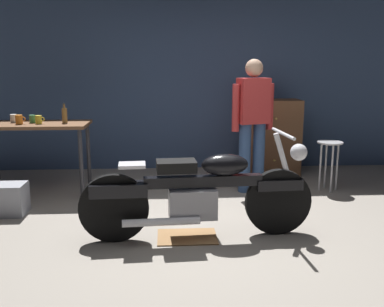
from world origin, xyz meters
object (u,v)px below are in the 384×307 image
object	(u,v)px
mug_green_speckled	(33,119)
mug_white_ceramic	(14,118)
person_standing	(253,120)
wooden_dresser	(271,137)
bottle	(65,115)
storage_bin	(5,199)
motorcycle	(200,192)
mug_orange_travel	(19,120)
mug_yellow_tall	(39,120)
shop_stool	(330,153)

from	to	relation	value
mug_green_speckled	mug_white_ceramic	bearing A→B (deg)	166.46
person_standing	mug_white_ceramic	world-z (taller)	person_standing
wooden_dresser	mug_green_speckled	distance (m)	3.31
bottle	storage_bin	bearing A→B (deg)	-125.19
mug_white_ceramic	bottle	world-z (taller)	bottle
motorcycle	mug_orange_travel	world-z (taller)	mug_orange_travel
mug_yellow_tall	mug_orange_travel	distance (m)	0.23
wooden_dresser	mug_white_ceramic	world-z (taller)	wooden_dresser
mug_yellow_tall	mug_orange_travel	bearing A→B (deg)	-176.24
motorcycle	bottle	distance (m)	2.23
mug_yellow_tall	motorcycle	bearing A→B (deg)	-38.39
mug_green_speckled	wooden_dresser	bearing A→B (deg)	14.83
shop_stool	mug_orange_travel	distance (m)	3.87
shop_stool	mug_yellow_tall	xyz separation A→B (m)	(-3.61, -0.01, 0.45)
storage_bin	mug_yellow_tall	world-z (taller)	mug_yellow_tall
mug_white_ceramic	mug_orange_travel	world-z (taller)	mug_orange_travel
motorcycle	mug_yellow_tall	size ratio (longest dim) A/B	19.97
storage_bin	mug_white_ceramic	size ratio (longest dim) A/B	4.05
motorcycle	person_standing	bearing A→B (deg)	59.06
mug_white_ceramic	bottle	distance (m)	0.65
mug_orange_travel	wooden_dresser	bearing A→B (deg)	15.97
person_standing	storage_bin	xyz separation A→B (m)	(-2.84, -0.73, -0.76)
motorcycle	shop_stool	world-z (taller)	motorcycle
shop_stool	bottle	bearing A→B (deg)	179.07
storage_bin	mug_orange_travel	world-z (taller)	mug_orange_travel
motorcycle	storage_bin	size ratio (longest dim) A/B	4.98
motorcycle	shop_stool	size ratio (longest dim) A/B	3.42
wooden_dresser	storage_bin	world-z (taller)	wooden_dresser
storage_bin	mug_green_speckled	size ratio (longest dim) A/B	4.20
motorcycle	person_standing	size ratio (longest dim) A/B	1.31
shop_stool	mug_yellow_tall	bearing A→B (deg)	-179.84
shop_stool	bottle	size ratio (longest dim) A/B	2.66
shop_stool	mug_green_speckled	xyz separation A→B (m)	(-3.71, 0.08, 0.45)
bottle	mug_orange_travel	bearing A→B (deg)	-171.37
motorcycle	mug_green_speckled	world-z (taller)	mug_green_speckled
shop_stool	mug_white_ceramic	world-z (taller)	mug_white_ceramic
shop_stool	mug_green_speckled	bearing A→B (deg)	178.78
mug_green_speckled	mug_orange_travel	distance (m)	0.16
mug_orange_travel	bottle	bearing A→B (deg)	8.63
bottle	mug_yellow_tall	bearing A→B (deg)	-167.72
person_standing	mug_yellow_tall	world-z (taller)	person_standing
motorcycle	wooden_dresser	world-z (taller)	wooden_dresser
motorcycle	person_standing	xyz separation A→B (m)	(0.78, 1.50, 0.48)
motorcycle	mug_orange_travel	xyz separation A→B (m)	(-2.06, 1.44, 0.51)
motorcycle	mug_yellow_tall	distance (m)	2.39
motorcycle	mug_orange_travel	bearing A→B (deg)	141.59
person_standing	motorcycle	bearing A→B (deg)	45.40
shop_stool	mug_yellow_tall	distance (m)	3.64
motorcycle	shop_stool	distance (m)	2.30
bottle	person_standing	bearing A→B (deg)	-0.33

